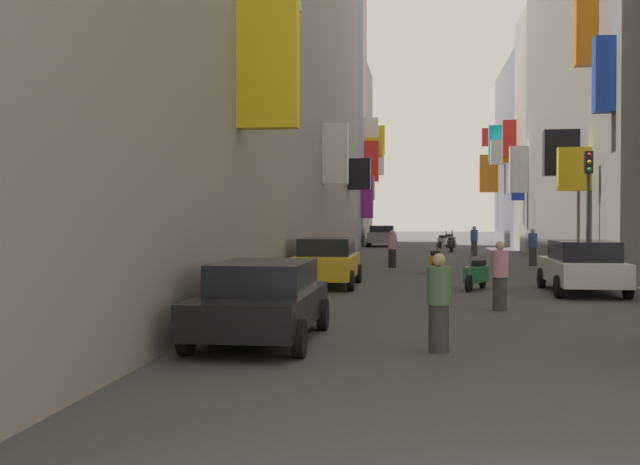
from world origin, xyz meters
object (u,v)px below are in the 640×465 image
pedestrian_mid_street (439,303)px  parked_car_white (582,266)px  scooter_orange (436,261)px  scooter_white (450,240)px  parked_car_yellow (326,261)px  pedestrian_near_left (474,241)px  parked_car_grey (382,235)px  pedestrian_near_right (533,247)px  parked_car_black (262,299)px  scooter_silver (444,241)px  traffic_light_near_corner (588,192)px  pedestrian_crossing (500,276)px  scooter_black (451,244)px  scooter_green (476,274)px  pedestrian_far_away (392,249)px

pedestrian_mid_street → parked_car_white: bearing=67.2°
scooter_orange → scooter_white: same height
parked_car_yellow → scooter_white: 31.72m
pedestrian_near_left → pedestrian_mid_street: size_ratio=1.02×
parked_car_grey → pedestrian_near_left: 13.57m
pedestrian_near_right → parked_car_grey: bearing=110.2°
parked_car_black → parked_car_yellow: 10.39m
scooter_silver → parked_car_white: bearing=-84.3°
traffic_light_near_corner → parked_car_black: bearing=-120.6°
pedestrian_crossing → parked_car_white: bearing=58.2°
scooter_white → pedestrian_mid_street: (-1.76, -42.48, 0.32)m
scooter_black → pedestrian_crossing: size_ratio=1.19×
scooter_green → scooter_white: 31.94m
scooter_silver → parked_car_black: bearing=-96.2°
scooter_green → traffic_light_near_corner: traffic_light_near_corner is taller
pedestrian_near_right → parked_car_yellow: bearing=-125.7°
parked_car_black → scooter_green: 10.70m
scooter_orange → pedestrian_far_away: pedestrian_far_away is taller
parked_car_grey → traffic_light_near_corner: traffic_light_near_corner is taller
parked_car_yellow → pedestrian_mid_street: bearing=-74.2°
parked_car_black → traffic_light_near_corner: (8.37, 14.13, 2.23)m
pedestrian_crossing → traffic_light_near_corner: (3.86, 9.25, 2.17)m
parked_car_white → scooter_black: size_ratio=2.31×
parked_car_black → pedestrian_near_left: (5.58, 28.96, 0.07)m
scooter_black → scooter_green: bearing=-90.5°
scooter_orange → pedestrian_mid_street: size_ratio=1.26×
parked_car_grey → scooter_white: size_ratio=2.47×
parked_car_white → pedestrian_mid_street: size_ratio=2.76×
scooter_black → scooter_silver: same height
scooter_black → traffic_light_near_corner: bearing=-78.9°
scooter_black → pedestrian_far_away: pedestrian_far_away is taller
scooter_silver → pedestrian_crossing: (0.26, -34.03, 0.32)m
parked_car_black → scooter_silver: 39.14m
scooter_green → scooter_white: same height
parked_car_grey → pedestrian_far_away: 22.11m
scooter_orange → scooter_silver: same height
parked_car_grey → parked_car_yellow: bearing=-90.3°
scooter_orange → scooter_green: 6.40m
scooter_green → pedestrian_crossing: size_ratio=1.12×
scooter_orange → parked_car_yellow: bearing=-121.0°
parked_car_white → scooter_orange: size_ratio=2.20×
pedestrian_mid_street → parked_car_yellow: bearing=105.8°
pedestrian_mid_street → traffic_light_near_corner: 15.97m
pedestrian_near_left → scooter_orange: bearing=-100.1°
parked_car_grey → scooter_white: bearing=4.6°
parked_car_white → scooter_black: parked_car_white is taller
parked_car_yellow → scooter_green: size_ratio=2.34×
scooter_orange → pedestrian_near_left: size_ratio=1.23×
parked_car_grey → pedestrian_near_left: (5.53, -12.39, 0.03)m
pedestrian_near_left → pedestrian_near_right: pedestrian_near_right is taller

